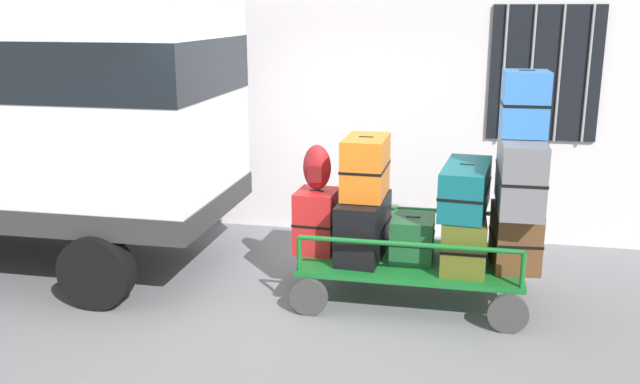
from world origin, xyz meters
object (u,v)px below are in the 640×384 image
luggage_cart (412,264)px  suitcase_midleft_middle (366,167)px  suitcase_right_bottom (515,237)px  backpack (317,168)px  suitcase_midleft_bottom (363,227)px  suitcase_right_top (525,103)px  suitcase_midright_middle (466,188)px  suitcase_midright_bottom (463,236)px  suitcase_left_bottom (317,221)px  suitcase_center_bottom (412,238)px  suitcase_right_middle (520,173)px

luggage_cart → suitcase_midleft_middle: bearing=175.2°
suitcase_right_bottom → backpack: backpack is taller
suitcase_midleft_bottom → suitcase_right_top: 1.85m
luggage_cart → suitcase_midright_middle: size_ratio=2.08×
suitcase_midleft_bottom → suitcase_midright_bottom: size_ratio=0.83×
suitcase_left_bottom → suitcase_center_bottom: (0.93, -0.04, -0.10)m
suitcase_midleft_middle → suitcase_right_bottom: bearing=-3.0°
suitcase_center_bottom → suitcase_right_bottom: bearing=-0.8°
suitcase_center_bottom → suitcase_right_middle: bearing=-1.1°
suitcase_midright_bottom → backpack: size_ratio=2.43×
suitcase_midleft_middle → suitcase_midright_bottom: 1.12m
suitcase_left_bottom → suitcase_midright_middle: size_ratio=0.61×
suitcase_midright_middle → suitcase_center_bottom: bearing=-174.0°
suitcase_midleft_middle → suitcase_midright_bottom: size_ratio=0.62×
suitcase_midright_bottom → suitcase_midright_middle: 0.47m
backpack → suitcase_center_bottom: bearing=-3.4°
luggage_cart → suitcase_right_top: size_ratio=3.62×
suitcase_center_bottom → suitcase_right_top: bearing=3.4°
luggage_cart → suitcase_midleft_bottom: bearing=-175.4°
suitcase_midleft_middle → suitcase_right_middle: suitcase_right_middle is taller
suitcase_right_bottom → suitcase_center_bottom: bearing=179.2°
suitcase_midright_middle → suitcase_right_middle: bearing=-8.1°
suitcase_center_bottom → suitcase_midright_middle: size_ratio=0.51×
suitcase_right_top → backpack: suitcase_right_top is taller
suitcase_midleft_middle → suitcase_right_middle: (1.40, -0.08, 0.03)m
suitcase_left_bottom → suitcase_right_middle: bearing=-1.8°
suitcase_right_bottom → backpack: (-1.87, 0.07, 0.55)m
suitcase_midright_bottom → suitcase_midleft_bottom: bearing=-175.5°
suitcase_midleft_bottom → suitcase_right_top: bearing=2.9°
suitcase_midright_middle → backpack: 1.41m
suitcase_right_bottom → suitcase_right_top: bearing=90.0°
suitcase_midright_middle → suitcase_right_bottom: size_ratio=1.61×
suitcase_right_bottom → suitcase_midright_bottom: bearing=171.3°
suitcase_midright_middle → suitcase_midleft_middle: bearing=179.2°
luggage_cart → suitcase_left_bottom: bearing=178.8°
suitcase_midright_middle → suitcase_right_top: size_ratio=1.74×
suitcase_midleft_bottom → suitcase_right_bottom: suitcase_midleft_bottom is taller
suitcase_midright_middle → suitcase_right_bottom: 0.63m
suitcase_midleft_middle → suitcase_midright_bottom: bearing=-0.2°
suitcase_center_bottom → suitcase_right_middle: size_ratio=0.50×
suitcase_left_bottom → suitcase_midright_middle: suitcase_midright_middle is taller
luggage_cart → suitcase_right_middle: bearing=-2.4°
luggage_cart → suitcase_midright_bottom: (0.47, 0.04, 0.30)m
suitcase_left_bottom → suitcase_midright_bottom: suitcase_left_bottom is taller
suitcase_left_bottom → suitcase_midleft_bottom: 0.47m
suitcase_midright_middle → suitcase_midleft_bottom: bearing=-176.1°
suitcase_right_middle → backpack: 1.87m
luggage_cart → suitcase_right_bottom: suitcase_right_bottom is taller
suitcase_center_bottom → suitcase_midright_middle: suitcase_midright_middle is taller
suitcase_midleft_bottom → backpack: size_ratio=2.01×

